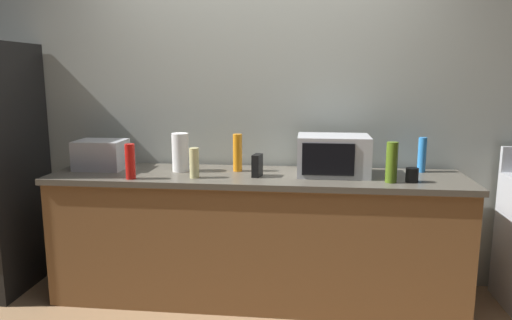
{
  "coord_description": "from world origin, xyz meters",
  "views": [
    {
      "loc": [
        0.36,
        -2.77,
        1.58
      ],
      "look_at": [
        0.0,
        0.4,
        1.0
      ],
      "focal_mm": 33.33,
      "sensor_mm": 36.0,
      "label": 1
    }
  ],
  "objects_px": {
    "bottle_dish_soap": "(238,153)",
    "bottle_spray_cleaner": "(422,155)",
    "bottle_olive_oil": "(392,162)",
    "toaster_oven": "(101,155)",
    "bottle_hot_sauce": "(130,161)",
    "cordless_phone": "(257,165)",
    "microwave": "(333,155)",
    "mug_black": "(412,175)",
    "bottle_vinegar": "(194,163)",
    "paper_towel_roll": "(180,152)"
  },
  "relations": [
    {
      "from": "paper_towel_roll",
      "to": "bottle_olive_oil",
      "type": "xyz_separation_m",
      "value": [
        1.42,
        -0.2,
        -0.01
      ]
    },
    {
      "from": "microwave",
      "to": "cordless_phone",
      "type": "xyz_separation_m",
      "value": [
        -0.51,
        -0.11,
        -0.06
      ]
    },
    {
      "from": "bottle_vinegar",
      "to": "mug_black",
      "type": "bearing_deg",
      "value": 1.13
    },
    {
      "from": "microwave",
      "to": "mug_black",
      "type": "distance_m",
      "value": 0.53
    },
    {
      "from": "toaster_oven",
      "to": "bottle_spray_cleaner",
      "type": "relative_size",
      "value": 1.39
    },
    {
      "from": "bottle_dish_soap",
      "to": "bottle_spray_cleaner",
      "type": "bearing_deg",
      "value": 5.11
    },
    {
      "from": "cordless_phone",
      "to": "mug_black",
      "type": "bearing_deg",
      "value": 6.46
    },
    {
      "from": "mug_black",
      "to": "bottle_dish_soap",
      "type": "bearing_deg",
      "value": 169.17
    },
    {
      "from": "bottle_olive_oil",
      "to": "mug_black",
      "type": "distance_m",
      "value": 0.16
    },
    {
      "from": "microwave",
      "to": "bottle_vinegar",
      "type": "relative_size",
      "value": 2.4
    },
    {
      "from": "bottle_spray_cleaner",
      "to": "mug_black",
      "type": "distance_m",
      "value": 0.37
    },
    {
      "from": "bottle_olive_oil",
      "to": "bottle_spray_cleaner",
      "type": "height_order",
      "value": "bottle_olive_oil"
    },
    {
      "from": "bottle_hot_sauce",
      "to": "bottle_spray_cleaner",
      "type": "bearing_deg",
      "value": 12.81
    },
    {
      "from": "bottle_olive_oil",
      "to": "bottle_spray_cleaner",
      "type": "distance_m",
      "value": 0.45
    },
    {
      "from": "bottle_olive_oil",
      "to": "bottle_spray_cleaner",
      "type": "xyz_separation_m",
      "value": [
        0.27,
        0.36,
        -0.01
      ]
    },
    {
      "from": "bottle_hot_sauce",
      "to": "mug_black",
      "type": "distance_m",
      "value": 1.82
    },
    {
      "from": "microwave",
      "to": "mug_black",
      "type": "xyz_separation_m",
      "value": [
        0.49,
        -0.17,
        -0.09
      ]
    },
    {
      "from": "cordless_phone",
      "to": "bottle_vinegar",
      "type": "height_order",
      "value": "bottle_vinegar"
    },
    {
      "from": "bottle_hot_sauce",
      "to": "bottle_olive_oil",
      "type": "relative_size",
      "value": 0.89
    },
    {
      "from": "bottle_olive_oil",
      "to": "mug_black",
      "type": "height_order",
      "value": "bottle_olive_oil"
    },
    {
      "from": "toaster_oven",
      "to": "cordless_phone",
      "type": "relative_size",
      "value": 2.27
    },
    {
      "from": "bottle_olive_oil",
      "to": "bottle_dish_soap",
      "type": "bearing_deg",
      "value": 166.54
    },
    {
      "from": "bottle_dish_soap",
      "to": "bottle_vinegar",
      "type": "bearing_deg",
      "value": -135.37
    },
    {
      "from": "cordless_phone",
      "to": "toaster_oven",
      "type": "bearing_deg",
      "value": -176.29
    },
    {
      "from": "bottle_hot_sauce",
      "to": "bottle_olive_oil",
      "type": "xyz_separation_m",
      "value": [
        1.68,
        0.08,
        0.01
      ]
    },
    {
      "from": "toaster_oven",
      "to": "bottle_hot_sauce",
      "type": "relative_size",
      "value": 1.47
    },
    {
      "from": "cordless_phone",
      "to": "bottle_dish_soap",
      "type": "bearing_deg",
      "value": 144.31
    },
    {
      "from": "toaster_oven",
      "to": "microwave",
      "type": "bearing_deg",
      "value": -0.42
    },
    {
      "from": "bottle_vinegar",
      "to": "mug_black",
      "type": "relative_size",
      "value": 2.19
    },
    {
      "from": "bottle_vinegar",
      "to": "cordless_phone",
      "type": "bearing_deg",
      "value": 12.15
    },
    {
      "from": "bottle_spray_cleaner",
      "to": "bottle_dish_soap",
      "type": "height_order",
      "value": "bottle_dish_soap"
    },
    {
      "from": "microwave",
      "to": "paper_towel_roll",
      "type": "distance_m",
      "value": 1.07
    },
    {
      "from": "bottle_olive_oil",
      "to": "bottle_spray_cleaner",
      "type": "bearing_deg",
      "value": 53.49
    },
    {
      "from": "bottle_spray_cleaner",
      "to": "bottle_vinegar",
      "type": "height_order",
      "value": "bottle_spray_cleaner"
    },
    {
      "from": "toaster_oven",
      "to": "bottle_vinegar",
      "type": "distance_m",
      "value": 0.77
    },
    {
      "from": "toaster_oven",
      "to": "mug_black",
      "type": "height_order",
      "value": "toaster_oven"
    },
    {
      "from": "bottle_hot_sauce",
      "to": "mug_black",
      "type": "bearing_deg",
      "value": 3.36
    },
    {
      "from": "bottle_hot_sauce",
      "to": "bottle_spray_cleaner",
      "type": "height_order",
      "value": "bottle_spray_cleaner"
    },
    {
      "from": "bottle_spray_cleaner",
      "to": "bottle_vinegar",
      "type": "relative_size",
      "value": 1.22
    },
    {
      "from": "microwave",
      "to": "bottle_hot_sauce",
      "type": "bearing_deg",
      "value": -168.08
    },
    {
      "from": "bottle_vinegar",
      "to": "microwave",
      "type": "bearing_deg",
      "value": 12.36
    },
    {
      "from": "cordless_phone",
      "to": "bottle_hot_sauce",
      "type": "bearing_deg",
      "value": -158.56
    },
    {
      "from": "microwave",
      "to": "bottle_dish_soap",
      "type": "height_order",
      "value": "microwave"
    },
    {
      "from": "microwave",
      "to": "bottle_olive_oil",
      "type": "distance_m",
      "value": 0.41
    },
    {
      "from": "bottle_olive_oil",
      "to": "paper_towel_roll",
      "type": "bearing_deg",
      "value": 172.06
    },
    {
      "from": "toaster_oven",
      "to": "cordless_phone",
      "type": "distance_m",
      "value": 1.16
    },
    {
      "from": "bottle_olive_oil",
      "to": "toaster_oven",
      "type": "bearing_deg",
      "value": 174.09
    },
    {
      "from": "toaster_oven",
      "to": "bottle_vinegar",
      "type": "relative_size",
      "value": 1.7
    },
    {
      "from": "bottle_spray_cleaner",
      "to": "bottle_vinegar",
      "type": "bearing_deg",
      "value": -166.69
    },
    {
      "from": "paper_towel_roll",
      "to": "bottle_hot_sauce",
      "type": "bearing_deg",
      "value": -132.56
    }
  ]
}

